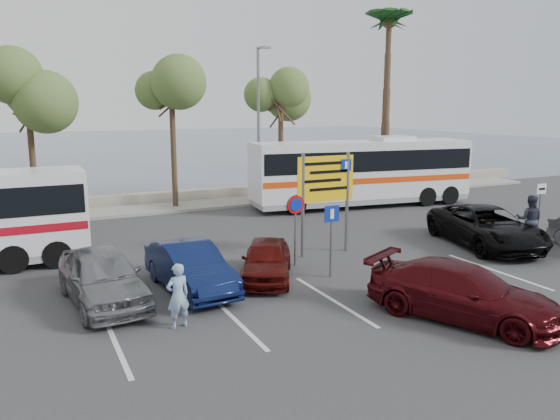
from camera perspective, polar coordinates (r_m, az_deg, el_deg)
name	(u,v)px	position (r m, az deg, el deg)	size (l,w,h in m)	color
ground	(350,284)	(16.53, 7.33, -7.63)	(120.00, 120.00, 0.00)	#353537
kerb_strip	(204,205)	(28.89, -7.98, 0.53)	(44.00, 2.40, 0.15)	gray
seawall	(192,195)	(30.73, -9.14, 1.54)	(48.00, 0.80, 0.60)	gray
sea	(91,147)	(73.77, -19.14, 6.25)	(140.00, 140.00, 0.00)	#3C4A61
tree_left	(26,87)	(27.10, -24.98, 11.56)	(3.20, 3.20, 7.20)	#382619
tree_mid	(171,75)	(28.04, -11.34, 13.62)	(3.20, 3.20, 8.00)	#382619
tree_right	(281,87)	(30.12, 0.08, 12.70)	(3.20, 3.20, 7.40)	#382619
palm_tree	(389,24)	(34.07, 11.33, 18.54)	(4.80, 4.80, 11.20)	#382619
street_lamp_right	(259,117)	(29.04, -2.20, 9.66)	(0.45, 1.15, 8.01)	slate
direction_sign	(326,187)	(19.13, 4.81, 2.46)	(2.20, 0.12, 3.60)	slate
sign_no_stop	(296,219)	(17.81, 1.64, -0.93)	(0.60, 0.08, 2.35)	slate
sign_parking	(331,231)	(16.67, 5.39, -2.17)	(0.50, 0.07, 2.25)	slate
sign_taxi	(540,203)	(23.81, 25.52, 0.64)	(0.50, 0.07, 2.20)	slate
lane_markings	(335,300)	(15.15, 5.75, -9.32)	(12.02, 4.20, 0.01)	silver
coach_bus_right	(362,174)	(28.80, 8.54, 3.72)	(11.86, 3.91, 3.63)	silver
car_silver_a	(103,276)	(15.36, -18.06, -6.62)	(1.76, 4.37, 1.49)	gray
car_blue	(190,267)	(15.84, -9.38, -5.93)	(1.44, 4.13, 1.36)	#0F1B48
car_maroon	(463,292)	(14.33, 18.55, -8.16)	(1.92, 4.73, 1.37)	#440B0F
car_red	(267,259)	(16.65, -1.41, -5.19)	(1.44, 3.59, 1.22)	#4D0D0B
suv_black	(486,227)	(21.85, 20.75, -1.65)	(2.47, 5.37, 1.49)	black
pedestrian_near	(178,296)	(13.28, -10.62, -8.80)	(0.58, 0.38, 1.59)	#86A2C3
pedestrian_far	(530,220)	(22.74, 24.63, -0.94)	(0.92, 0.72, 1.90)	#2F3246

